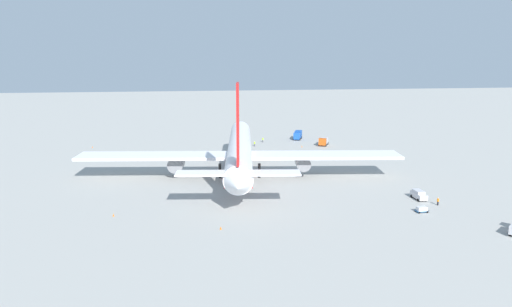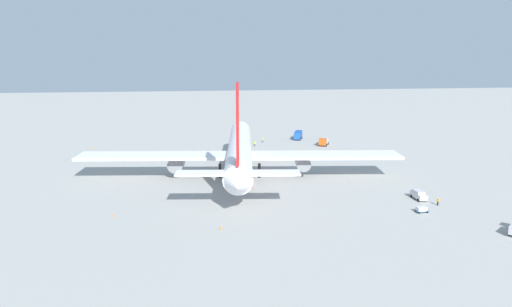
{
  "view_description": "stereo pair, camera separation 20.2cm",
  "coord_description": "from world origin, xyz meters",
  "px_view_note": "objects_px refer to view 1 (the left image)",
  "views": [
    {
      "loc": [
        -126.34,
        14.33,
        31.28
      ],
      "look_at": [
        -2.36,
        -3.96,
        6.05
      ],
      "focal_mm": 35.01,
      "sensor_mm": 36.0,
      "label": 1
    },
    {
      "loc": [
        -126.37,
        14.13,
        31.28
      ],
      "look_at": [
        -2.36,
        -3.96,
        6.05
      ],
      "focal_mm": 35.01,
      "sensor_mm": 36.0,
      "label": 2
    }
  ],
  "objects_px": {
    "ground_worker_2": "(438,201)",
    "airliner": "(239,151)",
    "service_truck_2": "(323,141)",
    "traffic_cone_0": "(302,146)",
    "baggage_cart_0": "(422,209)",
    "service_truck_0": "(298,135)",
    "traffic_cone_2": "(92,147)",
    "ground_worker_1": "(255,144)",
    "ground_worker_0": "(263,140)",
    "service_van": "(419,195)",
    "traffic_cone_1": "(350,154)",
    "traffic_cone_3": "(221,228)",
    "traffic_cone_4": "(113,215)"
  },
  "relations": [
    {
      "from": "ground_worker_0",
      "to": "traffic_cone_3",
      "type": "height_order",
      "value": "ground_worker_0"
    },
    {
      "from": "service_truck_0",
      "to": "ground_worker_0",
      "type": "distance_m",
      "value": 14.63
    },
    {
      "from": "service_truck_0",
      "to": "traffic_cone_4",
      "type": "xyz_separation_m",
      "value": [
        -81.68,
        55.87,
        -1.4
      ]
    },
    {
      "from": "ground_worker_1",
      "to": "ground_worker_0",
      "type": "bearing_deg",
      "value": -29.04
    },
    {
      "from": "airliner",
      "to": "service_van",
      "type": "height_order",
      "value": "airliner"
    },
    {
      "from": "ground_worker_1",
      "to": "traffic_cone_3",
      "type": "distance_m",
      "value": 82.31
    },
    {
      "from": "traffic_cone_0",
      "to": "traffic_cone_2",
      "type": "height_order",
      "value": "same"
    },
    {
      "from": "service_truck_0",
      "to": "ground_worker_2",
      "type": "height_order",
      "value": "service_truck_0"
    },
    {
      "from": "traffic_cone_0",
      "to": "traffic_cone_2",
      "type": "xyz_separation_m",
      "value": [
        9.18,
        70.11,
        0.0
      ]
    },
    {
      "from": "ground_worker_1",
      "to": "traffic_cone_1",
      "type": "relative_size",
      "value": 3.21
    },
    {
      "from": "ground_worker_2",
      "to": "airliner",
      "type": "bearing_deg",
      "value": 50.89
    },
    {
      "from": "service_truck_2",
      "to": "traffic_cone_0",
      "type": "relative_size",
      "value": 11.25
    },
    {
      "from": "service_truck_0",
      "to": "baggage_cart_0",
      "type": "xyz_separation_m",
      "value": [
        -88.07,
        -4.94,
        -1.03
      ]
    },
    {
      "from": "service_truck_0",
      "to": "service_truck_2",
      "type": "distance_m",
      "value": 14.65
    },
    {
      "from": "traffic_cone_0",
      "to": "ground_worker_1",
      "type": "bearing_deg",
      "value": 75.79
    },
    {
      "from": "ground_worker_0",
      "to": "ground_worker_2",
      "type": "bearing_deg",
      "value": -162.98
    },
    {
      "from": "traffic_cone_0",
      "to": "traffic_cone_1",
      "type": "relative_size",
      "value": 1.0
    },
    {
      "from": "service_truck_2",
      "to": "baggage_cart_0",
      "type": "height_order",
      "value": "service_truck_2"
    },
    {
      "from": "airliner",
      "to": "traffic_cone_0",
      "type": "relative_size",
      "value": 148.94
    },
    {
      "from": "airliner",
      "to": "traffic_cone_4",
      "type": "xyz_separation_m",
      "value": [
        -28.63,
        28.11,
        -6.28
      ]
    },
    {
      "from": "service_truck_2",
      "to": "service_van",
      "type": "relative_size",
      "value": 1.29
    },
    {
      "from": "service_truck_2",
      "to": "baggage_cart_0",
      "type": "xyz_separation_m",
      "value": [
        -74.69,
        1.03,
        -0.84
      ]
    },
    {
      "from": "traffic_cone_1",
      "to": "service_truck_2",
      "type": "bearing_deg",
      "value": 11.91
    },
    {
      "from": "airliner",
      "to": "traffic_cone_3",
      "type": "xyz_separation_m",
      "value": [
        -39.08,
        7.93,
        -6.28
      ]
    },
    {
      "from": "ground_worker_2",
      "to": "traffic_cone_4",
      "type": "xyz_separation_m",
      "value": [
        2.47,
        66.37,
        -0.58
      ]
    },
    {
      "from": "ground_worker_0",
      "to": "traffic_cone_1",
      "type": "xyz_separation_m",
      "value": [
        -25.87,
        -23.44,
        -0.63
      ]
    },
    {
      "from": "ground_worker_1",
      "to": "service_truck_2",
      "type": "bearing_deg",
      "value": -93.87
    },
    {
      "from": "service_van",
      "to": "traffic_cone_1",
      "type": "bearing_deg",
      "value": -1.17
    },
    {
      "from": "traffic_cone_2",
      "to": "traffic_cone_1",
      "type": "bearing_deg",
      "value": -106.27
    },
    {
      "from": "traffic_cone_0",
      "to": "traffic_cone_2",
      "type": "bearing_deg",
      "value": 82.54
    },
    {
      "from": "service_truck_2",
      "to": "ground_worker_1",
      "type": "distance_m",
      "value": 23.9
    },
    {
      "from": "service_van",
      "to": "traffic_cone_4",
      "type": "relative_size",
      "value": 8.74
    },
    {
      "from": "baggage_cart_0",
      "to": "service_truck_2",
      "type": "bearing_deg",
      "value": -0.79
    },
    {
      "from": "ground_worker_1",
      "to": "traffic_cone_2",
      "type": "height_order",
      "value": "ground_worker_1"
    },
    {
      "from": "ground_worker_0",
      "to": "traffic_cone_3",
      "type": "bearing_deg",
      "value": 166.01
    },
    {
      "from": "ground_worker_0",
      "to": "traffic_cone_4",
      "type": "height_order",
      "value": "ground_worker_0"
    },
    {
      "from": "ground_worker_2",
      "to": "baggage_cart_0",
      "type": "bearing_deg",
      "value": 125.2
    },
    {
      "from": "service_truck_2",
      "to": "traffic_cone_2",
      "type": "distance_m",
      "value": 78.62
    },
    {
      "from": "service_van",
      "to": "traffic_cone_2",
      "type": "relative_size",
      "value": 8.74
    },
    {
      "from": "service_truck_0",
      "to": "traffic_cone_1",
      "type": "relative_size",
      "value": 12.25
    },
    {
      "from": "service_truck_0",
      "to": "traffic_cone_4",
      "type": "distance_m",
      "value": 98.97
    },
    {
      "from": "service_truck_0",
      "to": "ground_worker_1",
      "type": "xyz_separation_m",
      "value": [
        -11.76,
        17.87,
        -0.77
      ]
    },
    {
      "from": "airliner",
      "to": "service_truck_2",
      "type": "bearing_deg",
      "value": -40.38
    },
    {
      "from": "traffic_cone_4",
      "to": "service_truck_0",
      "type": "bearing_deg",
      "value": -34.37
    },
    {
      "from": "traffic_cone_3",
      "to": "service_truck_2",
      "type": "bearing_deg",
      "value": -27.88
    },
    {
      "from": "airliner",
      "to": "baggage_cart_0",
      "type": "bearing_deg",
      "value": -136.97
    },
    {
      "from": "traffic_cone_2",
      "to": "traffic_cone_3",
      "type": "height_order",
      "value": "same"
    },
    {
      "from": "traffic_cone_0",
      "to": "traffic_cone_1",
      "type": "distance_m",
      "value": 18.87
    },
    {
      "from": "service_truck_0",
      "to": "traffic_cone_3",
      "type": "xyz_separation_m",
      "value": [
        -92.12,
        35.69,
        -1.4
      ]
    },
    {
      "from": "service_van",
      "to": "traffic_cone_0",
      "type": "distance_m",
      "value": 64.56
    }
  ]
}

